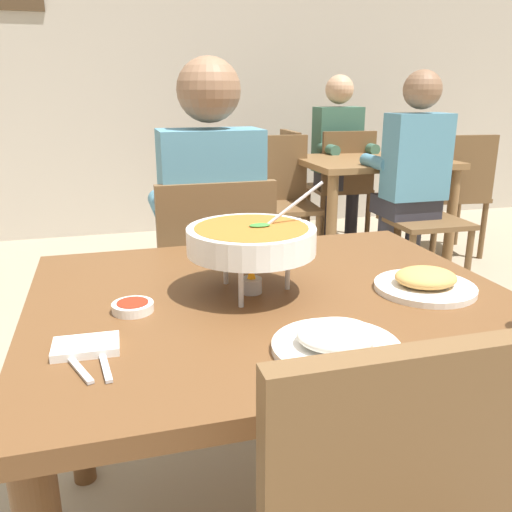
{
  "coord_description": "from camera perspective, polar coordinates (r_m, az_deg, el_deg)",
  "views": [
    {
      "loc": [
        -0.36,
        -1.13,
        1.2
      ],
      "look_at": [
        0.0,
        0.15,
        0.79
      ],
      "focal_mm": 37.83,
      "sensor_mm": 36.0,
      "label": 1
    }
  ],
  "objects": [
    {
      "name": "diner_main",
      "position": [
        2.01,
        -4.91,
        4.03
      ],
      "size": [
        0.4,
        0.45,
        1.31
      ],
      "color": "#2D2D38",
      "rests_on": "ground_plane"
    },
    {
      "name": "dining_table_far",
      "position": [
        3.91,
        12.11,
        8.12
      ],
      "size": [
        1.0,
        0.8,
        0.74
      ],
      "color": "brown",
      "rests_on": "ground_plane"
    },
    {
      "name": "chair_bg_left",
      "position": [
        3.49,
        16.81,
        5.06
      ],
      "size": [
        0.45,
        0.45,
        0.9
      ],
      "color": "brown",
      "rests_on": "ground_plane"
    },
    {
      "name": "curry_bowl",
      "position": [
        1.25,
        -0.49,
        1.66
      ],
      "size": [
        0.33,
        0.3,
        0.26
      ],
      "color": "silver",
      "rests_on": "dining_table_main"
    },
    {
      "name": "chair_bg_right",
      "position": [
        3.74,
        2.62,
        6.55
      ],
      "size": [
        0.47,
        0.47,
        0.9
      ],
      "color": "brown",
      "rests_on": "ground_plane"
    },
    {
      "name": "chair_bg_middle",
      "position": [
        4.35,
        9.14,
        7.86
      ],
      "size": [
        0.47,
        0.47,
        0.9
      ],
      "color": "brown",
      "rests_on": "ground_plane"
    },
    {
      "name": "fork_utensil",
      "position": [
        1.02,
        -18.71,
        -10.61
      ],
      "size": [
        0.07,
        0.16,
        0.01
      ],
      "primitive_type": "cube",
      "rotation": [
        0.0,
        0.0,
        0.36
      ],
      "color": "silver",
      "rests_on": "dining_table_main"
    },
    {
      "name": "napkin_folded",
      "position": [
        1.06,
        -17.53,
        -9.11
      ],
      "size": [
        0.12,
        0.08,
        0.02
      ],
      "primitive_type": "cube",
      "rotation": [
        0.0,
        0.0,
        -0.03
      ],
      "color": "white",
      "rests_on": "dining_table_main"
    },
    {
      "name": "chair_diner_main",
      "position": [
        2.04,
        -4.57,
        -2.63
      ],
      "size": [
        0.44,
        0.44,
        0.9
      ],
      "color": "brown",
      "rests_on": "ground_plane"
    },
    {
      "name": "sauce_dish",
      "position": [
        1.21,
        -12.9,
        -5.25
      ],
      "size": [
        0.09,
        0.09,
        0.02
      ],
      "color": "white",
      "rests_on": "dining_table_main"
    },
    {
      "name": "rice_plate",
      "position": [
        1.01,
        8.51,
        -8.91
      ],
      "size": [
        0.24,
        0.24,
        0.06
      ],
      "color": "white",
      "rests_on": "dining_table_main"
    },
    {
      "name": "chair_bg_corner",
      "position": [
        4.22,
        2.16,
        7.78
      ],
      "size": [
        0.45,
        0.45,
        0.9
      ],
      "color": "brown",
      "rests_on": "ground_plane"
    },
    {
      "name": "spoon_utensil",
      "position": [
        1.02,
        -15.86,
        -10.41
      ],
      "size": [
        0.03,
        0.17,
        0.01
      ],
      "primitive_type": "cube",
      "rotation": [
        0.0,
        0.0,
        0.11
      ],
      "color": "silver",
      "rests_on": "dining_table_main"
    },
    {
      "name": "chair_bg_window",
      "position": [
        4.21,
        20.43,
        6.7
      ],
      "size": [
        0.49,
        0.49,
        0.9
      ],
      "color": "brown",
      "rests_on": "ground_plane"
    },
    {
      "name": "patron_bg_middle",
      "position": [
        4.39,
        8.76,
        11.07
      ],
      "size": [
        0.4,
        0.45,
        1.31
      ],
      "color": "#2D2D38",
      "rests_on": "ground_plane"
    },
    {
      "name": "cafe_rear_partition",
      "position": [
        4.77,
        -12.03,
        20.47
      ],
      "size": [
        10.0,
        0.1,
        3.0
      ],
      "primitive_type": "cube",
      "color": "#BCB2A3",
      "rests_on": "ground_plane"
    },
    {
      "name": "patron_bg_left",
      "position": [
        3.41,
        16.17,
        8.87
      ],
      "size": [
        0.4,
        0.45,
        1.31
      ],
      "color": "#2D2D38",
      "rests_on": "ground_plane"
    },
    {
      "name": "appetizer_plate",
      "position": [
        1.36,
        17.46,
        -2.69
      ],
      "size": [
        0.24,
        0.24,
        0.06
      ],
      "color": "white",
      "rests_on": "dining_table_main"
    },
    {
      "name": "dining_table_main",
      "position": [
        1.32,
        1.77,
        -8.55
      ],
      "size": [
        1.12,
        0.94,
        0.74
      ],
      "color": "brown",
      "rests_on": "ground_plane"
    }
  ]
}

